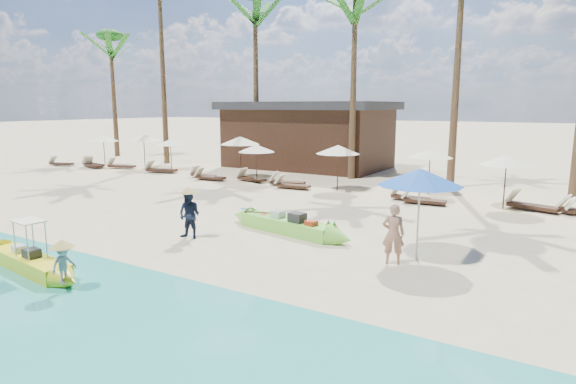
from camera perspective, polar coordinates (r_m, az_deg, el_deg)
The scene contains 34 objects.
ground at distance 13.60m, azimuth -4.46°, elevation -7.16°, with size 240.00×240.00×0.00m, color beige.
wet_sand_strip at distance 10.26m, azimuth -21.62°, elevation -13.79°, with size 240.00×4.50×0.01m, color tan.
green_canoe at distance 15.58m, azimuth -0.14°, elevation -3.96°, with size 5.62×1.38×0.72m.
yellow_canoe at distance 13.71m, azimuth -28.35°, elevation -7.32°, with size 5.05×1.03×1.31m.
tourist at distance 12.72m, azimuth 12.37°, elevation -4.88°, with size 0.58×0.38×1.59m, color tan.
vendor_green at distance 15.09m, azimuth -11.60°, elevation -2.67°, with size 0.72×0.56×1.49m, color #131D35.
vendor_yellow at distance 11.79m, azimuth -25.06°, elevation -7.72°, with size 0.57×0.33×0.88m, color gray.
blue_umbrella at distance 13.17m, azimuth 15.40°, elevation 1.71°, with size 2.25×2.25×2.42m.
resort_parasol_0 at distance 35.11m, azimuth -21.04°, elevation 5.94°, with size 2.00×2.00×2.06m.
lounger_0_left at distance 36.44m, azimuth -25.39°, elevation 3.13°, with size 1.76×1.00×0.57m.
lounger_0_right at distance 34.97m, azimuth -22.18°, elevation 3.16°, with size 2.03×0.92×0.66m.
resort_parasol_1 at distance 32.68m, azimuth -16.74°, elevation 6.20°, with size 2.17×2.17×2.23m.
lounger_1_left at distance 34.38m, azimuth -22.17°, elevation 3.04°, with size 1.99×1.05×0.65m.
lounger_1_right at distance 33.33m, azimuth -19.28°, elevation 3.01°, with size 1.94×1.09×0.63m.
resort_parasol_2 at distance 31.54m, azimuth -13.76°, elevation 5.75°, with size 1.90×1.90×1.95m.
lounger_2_left at distance 30.48m, azimuth -14.99°, elevation 2.64°, with size 2.05×1.10×0.67m.
resort_parasol_3 at distance 27.45m, azimuth -5.70°, elevation 6.09°, with size 2.27×2.27×2.34m.
lounger_3_left at distance 26.85m, azimuth -9.39°, elevation 1.82°, with size 1.83×0.74×0.61m.
lounger_3_right at distance 27.76m, azimuth -10.17°, elevation 2.06°, with size 1.81×0.78×0.60m.
resort_parasol_4 at distance 25.49m, azimuth -3.76°, elevation 5.18°, with size 1.97×1.97×2.03m.
lounger_4_left at distance 26.15m, azimuth -4.51°, elevation 1.71°, with size 1.86×0.80×0.61m.
lounger_4_right at distance 24.69m, azimuth -0.31°, elevation 1.25°, with size 1.93×1.08×0.63m.
resort_parasol_5 at distance 23.24m, azimuth 5.95°, elevation 5.03°, with size 2.13×2.13×2.19m.
lounger_5_left at distance 23.77m, azimuth 0.32°, elevation 0.89°, with size 1.84×0.71×0.61m.
resort_parasol_6 at distance 23.03m, azimuth 16.51°, elevation 4.43°, with size 2.05×2.05×2.11m.
lounger_6_left at distance 20.80m, azimuth 15.55°, elevation -0.84°, with size 1.83×0.72×0.61m.
lounger_6_right at distance 21.38m, azimuth 14.02°, elevation -0.51°, with size 1.76×0.78×0.58m.
resort_parasol_7 at distance 20.75m, azimuth 24.50°, elevation 3.46°, with size 2.10×2.10×2.16m.
lounger_7_left at distance 21.16m, azimuth 26.74°, elevation -1.32°, with size 2.08×1.13×0.67m.
palm_0 at distance 41.64m, azimuth -20.24°, elevation 15.19°, with size 2.08×2.08×9.90m.
palm_1 at distance 35.87m, azimuth -14.95°, elevation 20.75°, with size 2.08×2.08×13.60m.
palm_2 at distance 31.74m, azimuth -3.91°, elevation 19.48°, with size 2.08×2.08×11.33m.
palm_3 at distance 27.47m, azimuth 7.94°, elevation 19.59°, with size 2.08×2.08×10.52m.
pavilion_west at distance 32.12m, azimuth 2.36°, elevation 6.87°, with size 10.80×6.60×4.30m.
Camera 1 is at (7.68, -10.47, 4.05)m, focal length 30.00 mm.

